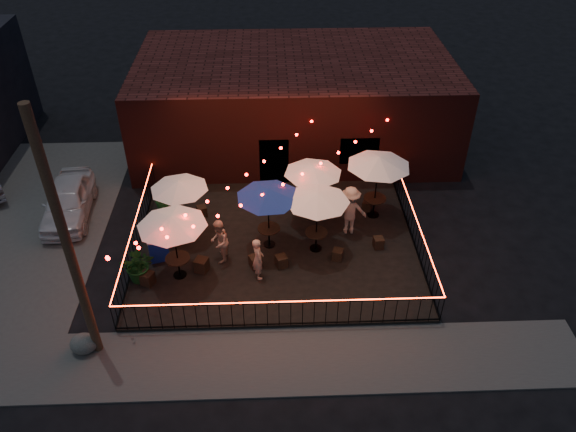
% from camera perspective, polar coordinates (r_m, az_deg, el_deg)
% --- Properties ---
extents(ground, '(110.00, 110.00, 0.00)m').
position_cam_1_polar(ground, '(19.13, -1.05, -6.92)').
color(ground, black).
rests_on(ground, ground).
extents(patio, '(10.00, 8.00, 0.15)m').
position_cam_1_polar(patio, '(20.57, -1.18, -2.91)').
color(patio, black).
rests_on(patio, ground).
extents(sidewalk, '(18.00, 2.50, 0.05)m').
position_cam_1_polar(sidewalk, '(16.91, -0.79, -14.49)').
color(sidewalk, '#464441').
rests_on(sidewalk, ground).
extents(brick_building, '(14.00, 8.00, 4.00)m').
position_cam_1_polar(brick_building, '(26.35, 0.62, 11.62)').
color(brick_building, '#36120E').
rests_on(brick_building, ground).
extents(utility_pole, '(0.26, 0.26, 8.00)m').
position_cam_1_polar(utility_pole, '(15.44, -21.48, -2.91)').
color(utility_pole, '#3A2917').
rests_on(utility_pole, ground).
extents(fence_front, '(10.00, 0.04, 1.04)m').
position_cam_1_polar(fence_front, '(17.25, -0.92, -9.92)').
color(fence_front, black).
rests_on(fence_front, patio).
extents(fence_left, '(0.04, 8.00, 1.04)m').
position_cam_1_polar(fence_left, '(20.77, -15.13, -1.89)').
color(fence_left, black).
rests_on(fence_left, patio).
extents(fence_right, '(0.04, 8.00, 1.04)m').
position_cam_1_polar(fence_right, '(20.85, 12.67, -1.27)').
color(fence_right, black).
rests_on(fence_right, patio).
extents(festoon_lights, '(10.02, 8.72, 1.32)m').
position_cam_1_polar(festoon_lights, '(18.87, -4.32, 2.15)').
color(festoon_lights, '#FF0A08').
rests_on(festoon_lights, ground).
extents(cafe_table_0, '(2.34, 2.34, 2.51)m').
position_cam_1_polar(cafe_table_0, '(18.12, -11.72, -0.58)').
color(cafe_table_0, black).
rests_on(cafe_table_0, patio).
extents(cafe_table_1, '(2.34, 2.34, 2.29)m').
position_cam_1_polar(cafe_table_1, '(20.14, -11.02, 3.03)').
color(cafe_table_1, black).
rests_on(cafe_table_1, patio).
extents(cafe_table_2, '(2.80, 2.80, 2.46)m').
position_cam_1_polar(cafe_table_2, '(19.10, -2.05, 2.28)').
color(cafe_table_2, black).
rests_on(cafe_table_2, patio).
extents(cafe_table_3, '(2.46, 2.46, 2.38)m').
position_cam_1_polar(cafe_table_3, '(20.53, 2.56, 4.70)').
color(cafe_table_3, black).
rests_on(cafe_table_3, patio).
extents(cafe_table_4, '(2.42, 2.42, 2.45)m').
position_cam_1_polar(cafe_table_4, '(18.94, 3.03, 1.85)').
color(cafe_table_4, black).
rests_on(cafe_table_4, patio).
extents(cafe_table_5, '(2.82, 2.82, 2.62)m').
position_cam_1_polar(cafe_table_5, '(20.79, 9.22, 5.40)').
color(cafe_table_5, black).
rests_on(cafe_table_5, patio).
extents(bistro_chair_0, '(0.51, 0.51, 0.46)m').
position_cam_1_polar(bistro_chair_0, '(19.34, -14.08, -6.17)').
color(bistro_chair_0, black).
rests_on(bistro_chair_0, patio).
extents(bistro_chair_1, '(0.54, 0.54, 0.50)m').
position_cam_1_polar(bistro_chair_1, '(19.46, -8.77, -4.94)').
color(bistro_chair_1, black).
rests_on(bistro_chair_1, patio).
extents(bistro_chair_2, '(0.46, 0.46, 0.46)m').
position_cam_1_polar(bistro_chair_2, '(22.17, -11.45, 0.59)').
color(bistro_chair_2, black).
rests_on(bistro_chair_2, patio).
extents(bistro_chair_3, '(0.45, 0.45, 0.42)m').
position_cam_1_polar(bistro_chair_3, '(21.97, -8.75, 0.49)').
color(bistro_chair_3, black).
rests_on(bistro_chair_3, patio).
extents(bistro_chair_4, '(0.49, 0.49, 0.44)m').
position_cam_1_polar(bistro_chair_4, '(19.44, -3.33, -4.63)').
color(bistro_chair_4, black).
rests_on(bistro_chair_4, patio).
extents(bistro_chair_5, '(0.47, 0.47, 0.43)m').
position_cam_1_polar(bistro_chair_5, '(19.43, -0.68, -4.62)').
color(bistro_chair_5, black).
rests_on(bistro_chair_5, patio).
extents(bistro_chair_6, '(0.47, 0.47, 0.43)m').
position_cam_1_polar(bistro_chair_6, '(22.00, -1.77, 1.03)').
color(bistro_chair_6, black).
rests_on(bistro_chair_6, patio).
extents(bistro_chair_7, '(0.46, 0.46, 0.44)m').
position_cam_1_polar(bistro_chair_7, '(22.00, 1.08, 1.07)').
color(bistro_chair_7, black).
rests_on(bistro_chair_7, patio).
extents(bistro_chair_8, '(0.44, 0.44, 0.41)m').
position_cam_1_polar(bistro_chair_8, '(19.78, 5.07, -3.93)').
color(bistro_chair_8, black).
rests_on(bistro_chair_8, patio).
extents(bistro_chair_9, '(0.38, 0.38, 0.41)m').
position_cam_1_polar(bistro_chair_9, '(20.48, 9.17, -2.68)').
color(bistro_chair_9, black).
rests_on(bistro_chair_9, patio).
extents(bistro_chair_10, '(0.40, 0.40, 0.40)m').
position_cam_1_polar(bistro_chair_10, '(22.54, 5.94, 1.77)').
color(bistro_chair_10, black).
rests_on(bistro_chair_10, patio).
extents(bistro_chair_11, '(0.45, 0.45, 0.41)m').
position_cam_1_polar(bistro_chair_11, '(22.24, 8.04, 1.05)').
color(bistro_chair_11, black).
rests_on(bistro_chair_11, patio).
extents(patron_a, '(0.51, 0.66, 1.59)m').
position_cam_1_polar(patron_a, '(18.69, -3.07, -4.33)').
color(patron_a, '#CDA68D').
rests_on(patron_a, patio).
extents(patron_b, '(0.69, 0.85, 1.66)m').
position_cam_1_polar(patron_b, '(19.42, -7.00, -2.58)').
color(patron_b, tan).
rests_on(patron_b, patio).
extents(patron_c, '(1.25, 0.72, 1.94)m').
position_cam_1_polar(patron_c, '(20.59, 6.31, 0.57)').
color(patron_c, '#E0AE97').
rests_on(patron_c, patio).
extents(potted_shrub_a, '(1.24, 1.10, 1.27)m').
position_cam_1_polar(potted_shrub_a, '(19.31, -14.92, -4.80)').
color(potted_shrub_a, '#0F3E10').
rests_on(potted_shrub_a, patio).
extents(potted_shrub_b, '(0.98, 0.85, 1.55)m').
position_cam_1_polar(potted_shrub_b, '(20.40, -11.41, -1.12)').
color(potted_shrub_b, '#183A12').
rests_on(potted_shrub_b, patio).
extents(potted_shrub_c, '(0.91, 0.91, 1.28)m').
position_cam_1_polar(potted_shrub_c, '(22.23, -12.48, 1.85)').
color(potted_shrub_c, '#10350D').
rests_on(potted_shrub_c, patio).
extents(cooler, '(0.82, 0.69, 0.93)m').
position_cam_1_polar(cooler, '(20.08, -13.04, -3.18)').
color(cooler, '#122B9F').
rests_on(cooler, patio).
extents(boulder, '(1.04, 0.96, 0.66)m').
position_cam_1_polar(boulder, '(17.96, -20.05, -12.09)').
color(boulder, '#42433E').
rests_on(boulder, ground).
extents(car_white, '(1.98, 4.21, 1.39)m').
position_cam_1_polar(car_white, '(23.33, -21.47, 1.48)').
color(car_white, silver).
rests_on(car_white, ground).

